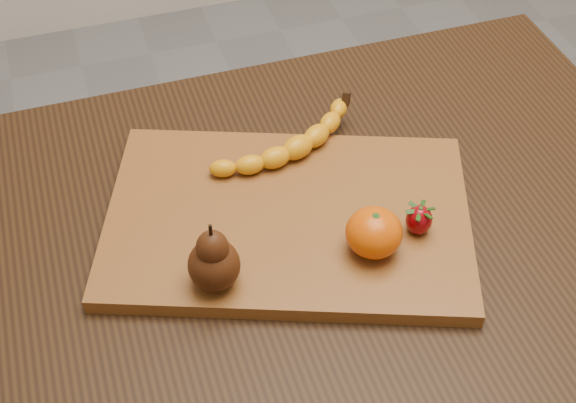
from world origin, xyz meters
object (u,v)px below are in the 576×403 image
object	(u,v)px
table	(311,276)
mandarin	(374,233)
pear	(213,255)
cutting_board	(288,218)

from	to	relation	value
table	mandarin	bearing A→B (deg)	-56.15
pear	cutting_board	bearing A→B (deg)	34.84
mandarin	table	bearing A→B (deg)	123.85
table	cutting_board	xyz separation A→B (m)	(-0.03, 0.01, 0.11)
mandarin	pear	bearing A→B (deg)	177.31
table	cutting_board	world-z (taller)	cutting_board
table	pear	distance (m)	0.23
table	mandarin	size ratio (longest dim) A/B	14.84
pear	mandarin	distance (m)	0.19
table	mandarin	world-z (taller)	mandarin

